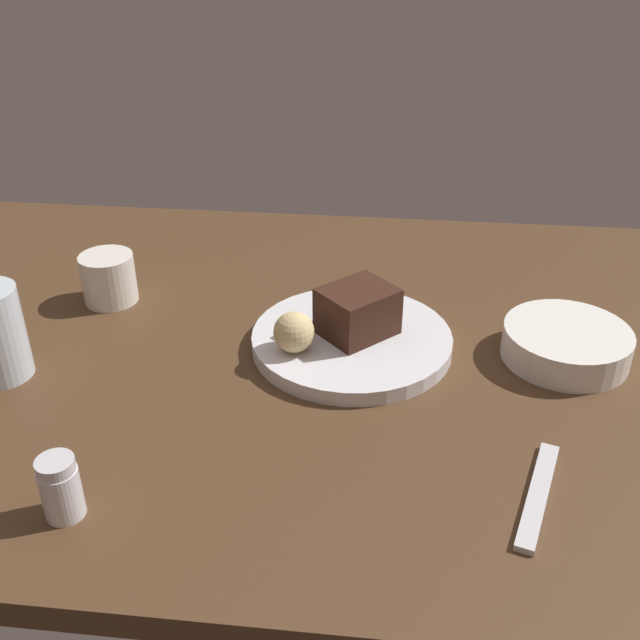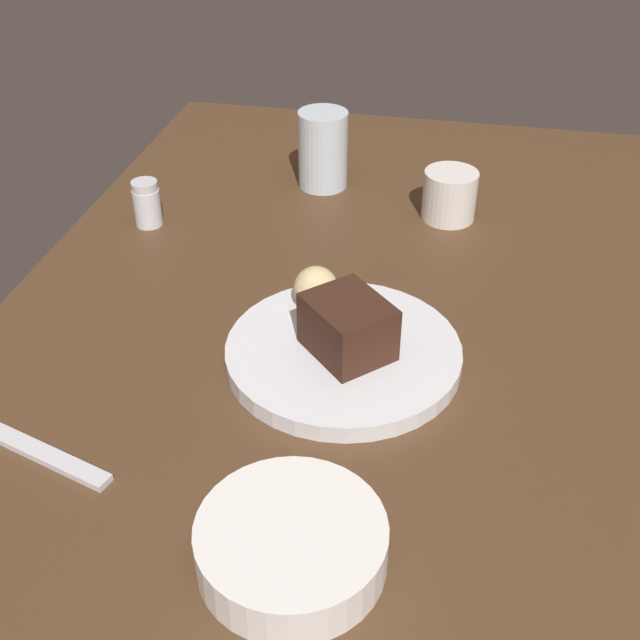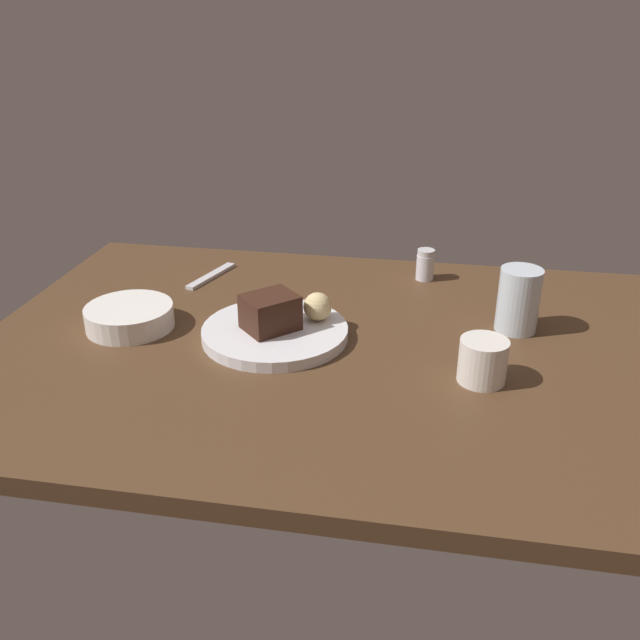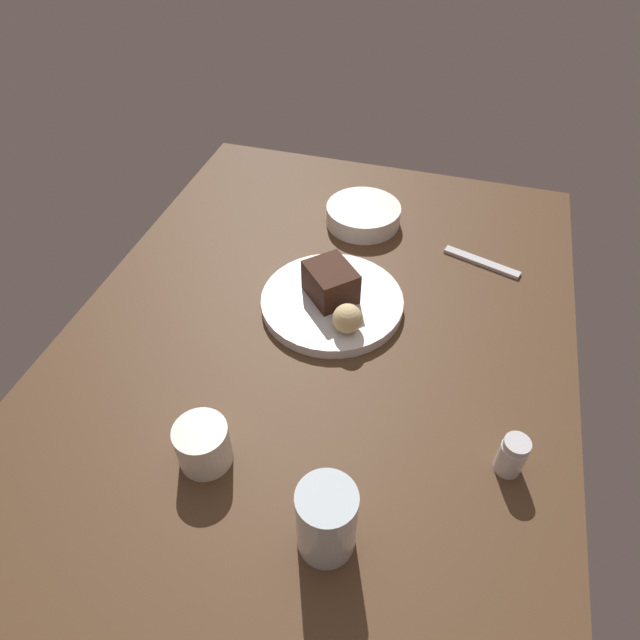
{
  "view_description": "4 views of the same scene",
  "coord_description": "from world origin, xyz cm",
  "px_view_note": "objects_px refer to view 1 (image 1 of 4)",
  "views": [
    {
      "loc": [
        14.45,
        -78.82,
        53.11
      ],
      "look_at": [
        5.7,
        0.41,
        6.17
      ],
      "focal_mm": 41.5,
      "sensor_mm": 36.0,
      "label": 1
    },
    {
      "loc": [
        74.96,
        10.3,
        56.01
      ],
      "look_at": [
        9.51,
        -3.09,
        7.77
      ],
      "focal_mm": 44.5,
      "sensor_mm": 36.0,
      "label": 2
    },
    {
      "loc": [
        -16.25,
        101.86,
        56.61
      ],
      "look_at": [
        2.26,
        -2.14,
        6.19
      ],
      "focal_mm": 38.68,
      "sensor_mm": 36.0,
      "label": 3
    },
    {
      "loc": [
        -58.48,
        -18.21,
        70.56
      ],
      "look_at": [
        1.57,
        -0.68,
        7.46
      ],
      "focal_mm": 30.87,
      "sensor_mm": 36.0,
      "label": 4
    }
  ],
  "objects_px": {
    "dessert_plate": "(352,341)",
    "coffee_cup": "(109,278)",
    "bread_roll": "(294,332)",
    "side_bowl": "(566,344)",
    "chocolate_cake_slice": "(358,310)",
    "dessert_spoon": "(538,495)",
    "salt_shaker": "(60,488)"
  },
  "relations": [
    {
      "from": "bread_roll",
      "to": "chocolate_cake_slice",
      "type": "bearing_deg",
      "value": 35.47
    },
    {
      "from": "dessert_plate",
      "to": "chocolate_cake_slice",
      "type": "height_order",
      "value": "chocolate_cake_slice"
    },
    {
      "from": "bread_roll",
      "to": "coffee_cup",
      "type": "height_order",
      "value": "same"
    },
    {
      "from": "dessert_spoon",
      "to": "coffee_cup",
      "type": "bearing_deg",
      "value": 75.67
    },
    {
      "from": "salt_shaker",
      "to": "side_bowl",
      "type": "distance_m",
      "value": 0.6
    },
    {
      "from": "chocolate_cake_slice",
      "to": "coffee_cup",
      "type": "bearing_deg",
      "value": 167.4
    },
    {
      "from": "salt_shaker",
      "to": "coffee_cup",
      "type": "relative_size",
      "value": 0.87
    },
    {
      "from": "dessert_plate",
      "to": "side_bowl",
      "type": "bearing_deg",
      "value": 1.06
    },
    {
      "from": "bread_roll",
      "to": "coffee_cup",
      "type": "bearing_deg",
      "value": 154.94
    },
    {
      "from": "salt_shaker",
      "to": "coffee_cup",
      "type": "xyz_separation_m",
      "value": [
        -0.1,
        0.4,
        0.0
      ]
    },
    {
      "from": "bread_roll",
      "to": "side_bowl",
      "type": "xyz_separation_m",
      "value": [
        0.33,
        0.05,
        -0.02
      ]
    },
    {
      "from": "chocolate_cake_slice",
      "to": "side_bowl",
      "type": "xyz_separation_m",
      "value": [
        0.26,
        -0.0,
        -0.03
      ]
    },
    {
      "from": "bread_roll",
      "to": "dessert_spoon",
      "type": "bearing_deg",
      "value": -37.65
    },
    {
      "from": "side_bowl",
      "to": "coffee_cup",
      "type": "relative_size",
      "value": 2.08
    },
    {
      "from": "bread_roll",
      "to": "side_bowl",
      "type": "distance_m",
      "value": 0.33
    },
    {
      "from": "dessert_plate",
      "to": "bread_roll",
      "type": "xyz_separation_m",
      "value": [
        -0.07,
        -0.04,
        0.03
      ]
    },
    {
      "from": "dessert_plate",
      "to": "coffee_cup",
      "type": "xyz_separation_m",
      "value": [
        -0.34,
        0.09,
        0.02
      ]
    },
    {
      "from": "dessert_plate",
      "to": "coffee_cup",
      "type": "distance_m",
      "value": 0.35
    },
    {
      "from": "dessert_plate",
      "to": "dessert_spoon",
      "type": "distance_m",
      "value": 0.31
    },
    {
      "from": "chocolate_cake_slice",
      "to": "side_bowl",
      "type": "bearing_deg",
      "value": -0.69
    },
    {
      "from": "coffee_cup",
      "to": "dessert_spoon",
      "type": "relative_size",
      "value": 0.49
    },
    {
      "from": "dessert_plate",
      "to": "coffee_cup",
      "type": "height_order",
      "value": "coffee_cup"
    },
    {
      "from": "bread_roll",
      "to": "salt_shaker",
      "type": "distance_m",
      "value": 0.32
    },
    {
      "from": "dessert_plate",
      "to": "chocolate_cake_slice",
      "type": "bearing_deg",
      "value": 52.84
    },
    {
      "from": "coffee_cup",
      "to": "dessert_spoon",
      "type": "bearing_deg",
      "value": -31.6
    },
    {
      "from": "salt_shaker",
      "to": "side_bowl",
      "type": "height_order",
      "value": "salt_shaker"
    },
    {
      "from": "bread_roll",
      "to": "dessert_spoon",
      "type": "height_order",
      "value": "bread_roll"
    },
    {
      "from": "side_bowl",
      "to": "coffee_cup",
      "type": "distance_m",
      "value": 0.61
    },
    {
      "from": "dessert_plate",
      "to": "dessert_spoon",
      "type": "bearing_deg",
      "value": -51.48
    },
    {
      "from": "chocolate_cake_slice",
      "to": "salt_shaker",
      "type": "relative_size",
      "value": 1.34
    },
    {
      "from": "bread_roll",
      "to": "salt_shaker",
      "type": "height_order",
      "value": "bread_roll"
    },
    {
      "from": "coffee_cup",
      "to": "side_bowl",
      "type": "bearing_deg",
      "value": -7.64
    }
  ]
}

